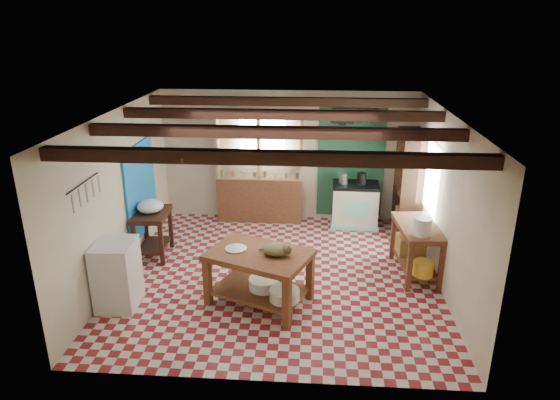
# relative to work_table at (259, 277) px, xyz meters

# --- Properties ---
(floor) EXTENTS (5.00, 5.00, 0.02)m
(floor) POSITION_rel_work_table_xyz_m (0.21, 0.81, -0.40)
(floor) COLOR maroon
(floor) RESTS_ON ground
(ceiling) EXTENTS (5.00, 5.00, 0.02)m
(ceiling) POSITION_rel_work_table_xyz_m (0.21, 0.81, 2.21)
(ceiling) COLOR #454449
(ceiling) RESTS_ON wall_back
(wall_back) EXTENTS (5.00, 0.04, 2.60)m
(wall_back) POSITION_rel_work_table_xyz_m (0.21, 3.31, 0.91)
(wall_back) COLOR beige
(wall_back) RESTS_ON floor
(wall_front) EXTENTS (5.00, 0.04, 2.60)m
(wall_front) POSITION_rel_work_table_xyz_m (0.21, -1.69, 0.91)
(wall_front) COLOR beige
(wall_front) RESTS_ON floor
(wall_left) EXTENTS (0.04, 5.00, 2.60)m
(wall_left) POSITION_rel_work_table_xyz_m (-2.29, 0.81, 0.91)
(wall_left) COLOR beige
(wall_left) RESTS_ON floor
(wall_right) EXTENTS (0.04, 5.00, 2.60)m
(wall_right) POSITION_rel_work_table_xyz_m (2.71, 0.81, 0.91)
(wall_right) COLOR beige
(wall_right) RESTS_ON floor
(ceiling_beams) EXTENTS (5.00, 3.80, 0.15)m
(ceiling_beams) POSITION_rel_work_table_xyz_m (0.21, 0.81, 2.09)
(ceiling_beams) COLOR #381C13
(ceiling_beams) RESTS_ON ceiling
(blue_wall_patch) EXTENTS (0.04, 1.40, 1.60)m
(blue_wall_patch) POSITION_rel_work_table_xyz_m (-2.26, 1.71, 0.71)
(blue_wall_patch) COLOR blue
(blue_wall_patch) RESTS_ON wall_left
(green_wall_patch) EXTENTS (1.30, 0.04, 2.30)m
(green_wall_patch) POSITION_rel_work_table_xyz_m (1.46, 3.28, 0.86)
(green_wall_patch) COLOR #1F4F32
(green_wall_patch) RESTS_ON wall_back
(window_back) EXTENTS (0.90, 0.02, 0.80)m
(window_back) POSITION_rel_work_table_xyz_m (-0.29, 3.29, 1.31)
(window_back) COLOR silver
(window_back) RESTS_ON wall_back
(window_right) EXTENTS (0.02, 1.30, 1.20)m
(window_right) POSITION_rel_work_table_xyz_m (2.69, 1.81, 1.01)
(window_right) COLOR silver
(window_right) RESTS_ON wall_right
(utensil_rail) EXTENTS (0.06, 0.90, 0.28)m
(utensil_rail) POSITION_rel_work_table_xyz_m (-2.23, -0.39, 1.39)
(utensil_rail) COLOR black
(utensil_rail) RESTS_ON wall_left
(pot_rack) EXTENTS (0.86, 0.12, 0.36)m
(pot_rack) POSITION_rel_work_table_xyz_m (1.46, 2.86, 1.79)
(pot_rack) COLOR black
(pot_rack) RESTS_ON ceiling
(shelving_unit) EXTENTS (1.70, 0.34, 2.20)m
(shelving_unit) POSITION_rel_work_table_xyz_m (-0.34, 3.12, 0.71)
(shelving_unit) COLOR tan
(shelving_unit) RESTS_ON floor
(tall_rack) EXTENTS (0.40, 0.86, 2.00)m
(tall_rack) POSITION_rel_work_table_xyz_m (2.49, 2.61, 0.61)
(tall_rack) COLOR #381C13
(tall_rack) RESTS_ON floor
(work_table) EXTENTS (1.64, 1.39, 0.79)m
(work_table) POSITION_rel_work_table_xyz_m (0.00, 0.00, 0.00)
(work_table) COLOR brown
(work_table) RESTS_ON floor
(stove) EXTENTS (0.91, 0.63, 0.87)m
(stove) POSITION_rel_work_table_xyz_m (1.56, 2.96, 0.04)
(stove) COLOR beige
(stove) RESTS_ON floor
(prep_table) EXTENTS (0.60, 0.83, 0.81)m
(prep_table) POSITION_rel_work_table_xyz_m (-1.99, 1.35, 0.01)
(prep_table) COLOR #381C13
(prep_table) RESTS_ON floor
(white_cabinet) EXTENTS (0.57, 0.67, 0.97)m
(white_cabinet) POSITION_rel_work_table_xyz_m (-2.01, -0.22, 0.09)
(white_cabinet) COLOR silver
(white_cabinet) RESTS_ON floor
(right_counter) EXTENTS (0.69, 1.23, 0.85)m
(right_counter) POSITION_rel_work_table_xyz_m (2.39, 1.01, 0.03)
(right_counter) COLOR brown
(right_counter) RESTS_ON floor
(cat) EXTENTS (0.43, 0.36, 0.17)m
(cat) POSITION_rel_work_table_xyz_m (0.25, -0.05, 0.48)
(cat) COLOR olive
(cat) RESTS_ON work_table
(steel_tray) EXTENTS (0.41, 0.41, 0.02)m
(steel_tray) POSITION_rel_work_table_xyz_m (-0.34, 0.09, 0.40)
(steel_tray) COLOR #98989F
(steel_tray) RESTS_ON work_table
(basin_large) EXTENTS (0.58, 0.58, 0.16)m
(basin_large) POSITION_rel_work_table_xyz_m (0.07, 0.03, -0.11)
(basin_large) COLOR silver
(basin_large) RESTS_ON work_table
(basin_small) EXTENTS (0.55, 0.55, 0.15)m
(basin_small) POSITION_rel_work_table_xyz_m (0.38, -0.26, -0.11)
(basin_small) COLOR silver
(basin_small) RESTS_ON work_table
(kettle_left) EXTENTS (0.19, 0.19, 0.21)m
(kettle_left) POSITION_rel_work_table_xyz_m (1.31, 2.97, 0.58)
(kettle_left) COLOR #98989F
(kettle_left) RESTS_ON stove
(kettle_right) EXTENTS (0.18, 0.18, 0.22)m
(kettle_right) POSITION_rel_work_table_xyz_m (1.66, 2.96, 0.59)
(kettle_right) COLOR black
(kettle_right) RESTS_ON stove
(enamel_bowl) EXTENTS (0.46, 0.46, 0.22)m
(enamel_bowl) POSITION_rel_work_table_xyz_m (-1.99, 1.35, 0.53)
(enamel_bowl) COLOR silver
(enamel_bowl) RESTS_ON prep_table
(white_bucket) EXTENTS (0.29, 0.29, 0.27)m
(white_bucket) POSITION_rel_work_table_xyz_m (2.37, 0.66, 0.59)
(white_bucket) COLOR silver
(white_bucket) RESTS_ON right_counter
(wicker_basket) EXTENTS (0.47, 0.39, 0.31)m
(wicker_basket) POSITION_rel_work_table_xyz_m (2.37, 1.31, -0.02)
(wicker_basket) COLOR #AE8446
(wicker_basket) RESTS_ON right_counter
(yellow_tub) EXTENTS (0.33, 0.33, 0.22)m
(yellow_tub) POSITION_rel_work_table_xyz_m (2.43, 0.56, -0.06)
(yellow_tub) COLOR gold
(yellow_tub) RESTS_ON right_counter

